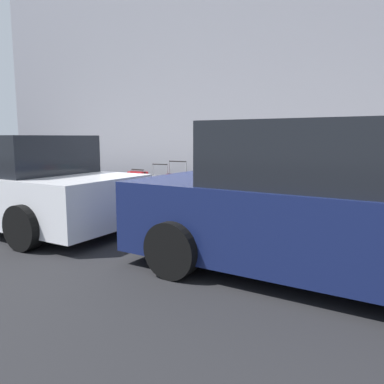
% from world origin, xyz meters
% --- Properties ---
extents(ground_plane, '(40.00, 40.00, 0.00)m').
position_xyz_m(ground_plane, '(0.00, 0.00, 0.00)').
color(ground_plane, black).
extents(sidewalk_curb, '(18.00, 5.00, 0.14)m').
position_xyz_m(sidewalk_curb, '(0.00, -2.50, 0.07)').
color(sidewalk_curb, '#9E9B93').
rests_on(sidewalk_curb, ground_plane).
extents(building_facade_sidewalk_side, '(24.00, 3.00, 11.82)m').
position_xyz_m(building_facade_sidewalk_side, '(0.00, -7.64, 5.91)').
color(building_facade_sidewalk_side, gray).
rests_on(building_facade_sidewalk_side, ground_plane).
extents(suitcase_maroon_0, '(0.40, 0.25, 0.62)m').
position_xyz_m(suitcase_maroon_0, '(-3.65, -0.59, 0.42)').
color(suitcase_maroon_0, maroon).
rests_on(suitcase_maroon_0, sidewalk_curb).
extents(suitcase_silver_1, '(0.38, 0.19, 0.83)m').
position_xyz_m(suitcase_silver_1, '(-3.21, -0.64, 0.45)').
color(suitcase_silver_1, '#9EA0A8').
rests_on(suitcase_silver_1, sidewalk_curb).
extents(suitcase_red_2, '(0.50, 0.24, 0.74)m').
position_xyz_m(suitcase_red_2, '(-2.71, -0.64, 0.48)').
color(suitcase_red_2, red).
rests_on(suitcase_red_2, sidewalk_curb).
extents(suitcase_teal_3, '(0.43, 0.25, 1.04)m').
position_xyz_m(suitcase_teal_3, '(-2.19, -0.68, 0.50)').
color(suitcase_teal_3, '#0F606B').
rests_on(suitcase_teal_3, sidewalk_curb).
extents(suitcase_black_4, '(0.40, 0.24, 0.72)m').
position_xyz_m(suitcase_black_4, '(-1.73, -0.56, 0.40)').
color(suitcase_black_4, black).
rests_on(suitcase_black_4, sidewalk_curb).
extents(suitcase_navy_5, '(0.42, 0.23, 0.83)m').
position_xyz_m(suitcase_navy_5, '(-1.27, -0.64, 0.45)').
color(suitcase_navy_5, navy).
rests_on(suitcase_navy_5, sidewalk_curb).
extents(suitcase_olive_6, '(0.46, 0.26, 0.64)m').
position_xyz_m(suitcase_olive_6, '(-0.78, -0.58, 0.43)').
color(suitcase_olive_6, '#59601E').
rests_on(suitcase_olive_6, sidewalk_curb).
extents(suitcase_maroon_7, '(0.45, 0.21, 0.95)m').
position_xyz_m(suitcase_maroon_7, '(-0.28, -0.59, 0.48)').
color(suitcase_maroon_7, maroon).
rests_on(suitcase_maroon_7, sidewalk_curb).
extents(suitcase_silver_8, '(0.43, 0.26, 0.87)m').
position_xyz_m(suitcase_silver_8, '(0.21, -0.68, 0.45)').
color(suitcase_silver_8, '#9EA0A8').
rests_on(suitcase_silver_8, sidewalk_curb).
extents(suitcase_red_9, '(0.40, 0.24, 0.75)m').
position_xyz_m(suitcase_red_9, '(0.67, -0.53, 0.49)').
color(suitcase_red_9, red).
rests_on(suitcase_red_9, sidewalk_curb).
extents(suitcase_teal_10, '(0.50, 0.21, 0.63)m').
position_xyz_m(suitcase_teal_10, '(1.16, -0.54, 0.43)').
color(suitcase_teal_10, '#0F606B').
rests_on(suitcase_teal_10, sidewalk_curb).
extents(fire_hydrant, '(0.39, 0.21, 0.73)m').
position_xyz_m(fire_hydrant, '(1.98, -0.61, 0.52)').
color(fire_hydrant, '#D89E0C').
rests_on(fire_hydrant, sidewalk_curb).
extents(bollard_post, '(0.16, 0.16, 0.71)m').
position_xyz_m(bollard_post, '(2.75, -0.46, 0.49)').
color(bollard_post, brown).
rests_on(bollard_post, sidewalk_curb).
extents(parked_car_navy_0, '(4.42, 2.14, 1.72)m').
position_xyz_m(parked_car_navy_0, '(-3.43, 1.60, 0.80)').
color(parked_car_navy_0, '#141E4C').
rests_on(parked_car_navy_0, ground_plane).
extents(parked_car_white_1, '(4.51, 2.12, 1.57)m').
position_xyz_m(parked_car_white_1, '(1.65, 1.60, 0.74)').
color(parked_car_white_1, silver).
rests_on(parked_car_white_1, ground_plane).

